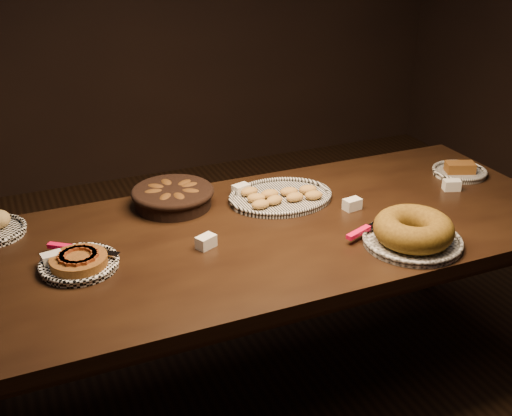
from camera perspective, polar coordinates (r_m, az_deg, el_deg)
name	(u,v)px	position (r m, az deg, el deg)	size (l,w,h in m)	color
ground	(267,384)	(2.85, 0.95, -15.37)	(5.00, 5.00, 0.00)	black
buffet_table	(268,246)	(2.46, 1.06, -3.37)	(2.40, 1.00, 0.75)	black
apple_tart_plate	(79,262)	(2.25, -15.46, -4.66)	(0.28, 0.29, 0.05)	white
madeleine_platter	(280,197)	(2.65, 2.17, 1.03)	(0.44, 0.35, 0.05)	black
bundt_cake_plate	(413,232)	(2.36, 13.77, -2.12)	(0.40, 0.38, 0.11)	black
croissant_basket	(173,195)	(2.61, -7.39, 1.14)	(0.35, 0.35, 0.08)	black
loaf_plate	(460,171)	(3.05, 17.64, 3.18)	(0.24, 0.24, 0.06)	black
tent_cards	(271,213)	(2.49, 1.34, -0.47)	(1.73, 0.44, 0.04)	white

